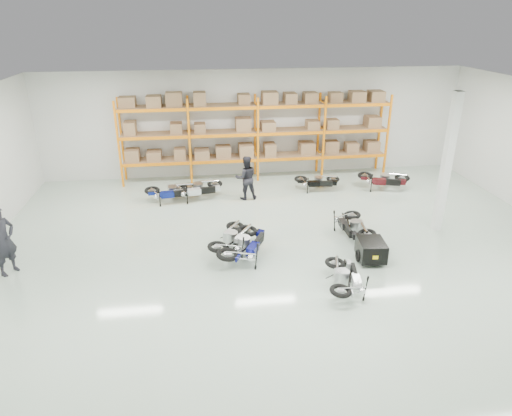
{
  "coord_description": "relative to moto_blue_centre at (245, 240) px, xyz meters",
  "views": [
    {
      "loc": [
        -2.52,
        -12.21,
        6.61
      ],
      "look_at": [
        -0.81,
        0.51,
        1.1
      ],
      "focal_mm": 32.0,
      "sensor_mm": 36.0,
      "label": 1
    }
  ],
  "objects": [
    {
      "name": "room",
      "position": [
        1.27,
        0.57,
        1.67
      ],
      "size": [
        18.0,
        18.0,
        18.0
      ],
      "color": "#AFC3B2",
      "rests_on": "ground"
    },
    {
      "name": "moto_black_far_left",
      "position": [
        -0.31,
        0.51,
        -0.05
      ],
      "size": [
        1.52,
        1.91,
        1.11
      ],
      "primitive_type": null,
      "rotation": [
        0.0,
        -0.09,
        2.68
      ],
      "color": "black",
      "rests_on": "ground"
    },
    {
      "name": "moto_back_c",
      "position": [
        3.5,
        5.15,
        -0.1
      ],
      "size": [
        1.66,
        0.98,
        1.02
      ],
      "primitive_type": null,
      "rotation": [
        0.0,
        -0.09,
        1.44
      ],
      "color": "black",
      "rests_on": "ground"
    },
    {
      "name": "pallet_rack",
      "position": [
        1.27,
        7.02,
        1.68
      ],
      "size": [
        11.28,
        0.98,
        3.62
      ],
      "color": "orange",
      "rests_on": "ground"
    },
    {
      "name": "moto_back_b",
      "position": [
        -1.3,
        4.86,
        -0.04
      ],
      "size": [
        1.88,
        1.16,
        1.13
      ],
      "primitive_type": null,
      "rotation": [
        0.0,
        -0.09,
        1.75
      ],
      "color": "silver",
      "rests_on": "ground"
    },
    {
      "name": "moto_touring_right",
      "position": [
        3.54,
        0.92,
        -0.06
      ],
      "size": [
        0.84,
        1.69,
        1.09
      ],
      "primitive_type": null,
      "rotation": [
        0.0,
        -0.09,
        -0.0
      ],
      "color": "black",
      "rests_on": "ground"
    },
    {
      "name": "structural_column",
      "position": [
        6.47,
        1.07,
        1.67
      ],
      "size": [
        0.25,
        0.25,
        4.5
      ],
      "primitive_type": "cube",
      "color": "white",
      "rests_on": "ground"
    },
    {
      "name": "person_back",
      "position": [
        0.54,
        4.61,
        0.27
      ],
      "size": [
        0.88,
        0.71,
        1.69
      ],
      "primitive_type": "imported",
      "rotation": [
        0.0,
        0.0,
        3.23
      ],
      "color": "black",
      "rests_on": "ground"
    },
    {
      "name": "moto_back_d",
      "position": [
        6.18,
        4.92,
        -0.04
      ],
      "size": [
        1.96,
        1.4,
        1.15
      ],
      "primitive_type": null,
      "rotation": [
        0.0,
        -0.09,
        1.24
      ],
      "color": "#450D12",
      "rests_on": "ground"
    },
    {
      "name": "moto_back_a",
      "position": [
        -2.29,
        4.72,
        -0.06
      ],
      "size": [
        1.78,
        1.04,
        1.1
      ],
      "primitive_type": null,
      "rotation": [
        0.0,
        -0.09,
        1.69
      ],
      "color": "navy",
      "rests_on": "ground"
    },
    {
      "name": "moto_silver_left",
      "position": [
        2.35,
        -2.02,
        -0.08
      ],
      "size": [
        1.09,
        1.74,
        1.05
      ],
      "primitive_type": null,
      "rotation": [
        0.0,
        -0.09,
        2.95
      ],
      "color": "#ADAFB4",
      "rests_on": "ground"
    },
    {
      "name": "trailer",
      "position": [
        3.54,
        -0.68,
        -0.2
      ],
      "size": [
        0.81,
        1.56,
        0.64
      ],
      "rotation": [
        0.0,
        0.0,
        -0.1
      ],
      "color": "black",
      "rests_on": "ground"
    },
    {
      "name": "person_left",
      "position": [
        -6.53,
        0.05,
        0.41
      ],
      "size": [
        0.79,
        0.86,
        1.97
      ],
      "primitive_type": "imported",
      "rotation": [
        0.0,
        0.0,
        0.99
      ],
      "color": "black",
      "rests_on": "ground"
    },
    {
      "name": "moto_blue_centre",
      "position": [
        0.0,
        0.0,
        0.0
      ],
      "size": [
        1.68,
        2.11,
        1.22
      ],
      "primitive_type": null,
      "rotation": [
        0.0,
        -0.09,
        2.68
      ],
      "color": "#080A53",
      "rests_on": "ground"
    }
  ]
}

